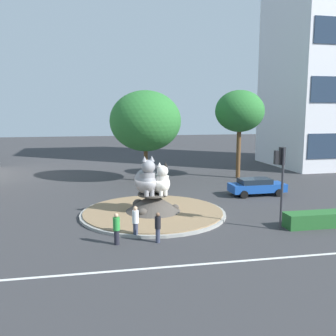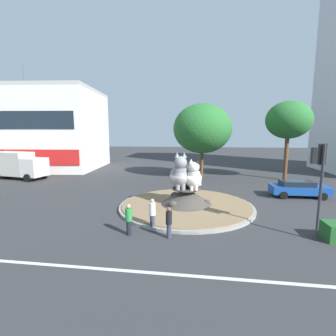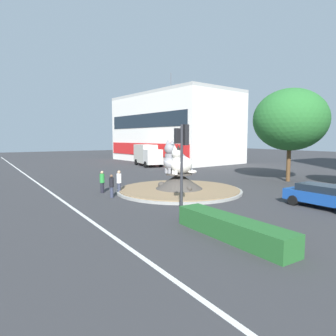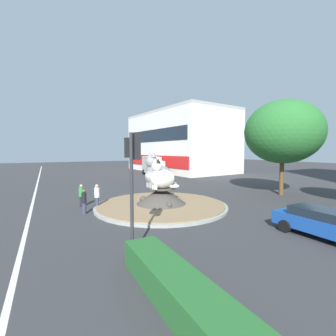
{
  "view_description": "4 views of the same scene",
  "coord_description": "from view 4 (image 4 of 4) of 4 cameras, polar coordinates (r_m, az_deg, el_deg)",
  "views": [
    {
      "loc": [
        -3.75,
        -24.67,
        7.11
      ],
      "look_at": [
        1.27,
        1.15,
        3.02
      ],
      "focal_mm": 40.06,
      "sensor_mm": 36.0,
      "label": 1
    },
    {
      "loc": [
        0.98,
        -17.34,
        5.47
      ],
      "look_at": [
        -1.48,
        0.79,
        2.81
      ],
      "focal_mm": 25.61,
      "sensor_mm": 36.0,
      "label": 2
    },
    {
      "loc": [
        19.45,
        -13.6,
        4.28
      ],
      "look_at": [
        0.72,
        -1.52,
        2.04
      ],
      "focal_mm": 32.11,
      "sensor_mm": 36.0,
      "label": 3
    },
    {
      "loc": [
        15.58,
        -7.66,
        4.26
      ],
      "look_at": [
        -0.39,
        0.79,
        2.9
      ],
      "focal_mm": 24.75,
      "sensor_mm": 36.0,
      "label": 4
    }
  ],
  "objects": [
    {
      "name": "shophouse_block",
      "position": [
        49.02,
        2.76,
        6.36
      ],
      "size": [
        24.48,
        14.92,
        15.25
      ],
      "rotation": [
        0.0,
        0.0,
        0.1
      ],
      "color": "silver",
      "rests_on": "ground"
    },
    {
      "name": "sedan_on_far_lane",
      "position": [
        13.79,
        34.21,
        -11.11
      ],
      "size": [
        4.7,
        2.07,
        1.43
      ],
      "rotation": [
        0.0,
        0.0,
        0.02
      ],
      "color": "#19479E",
      "rests_on": "ground"
    },
    {
      "name": "roundabout_island",
      "position": [
        17.79,
        -1.68,
        -8.09
      ],
      "size": [
        9.93,
        9.93,
        1.49
      ],
      "color": "gray",
      "rests_on": "ground"
    },
    {
      "name": "delivery_box_truck",
      "position": [
        40.01,
        -3.83,
        0.65
      ],
      "size": [
        7.31,
        3.56,
        3.23
      ],
      "rotation": [
        0.0,
        0.0,
        -0.18
      ],
      "color": "silver",
      "rests_on": "ground"
    },
    {
      "name": "second_tree_near_tower",
      "position": [
        24.7,
        26.49,
        7.94
      ],
      "size": [
        7.04,
        7.04,
        9.02
      ],
      "color": "brown",
      "rests_on": "ground"
    },
    {
      "name": "lane_centreline",
      "position": [
        16.19,
        -31.29,
        -11.58
      ],
      "size": [
        112.0,
        0.2,
        0.01
      ],
      "primitive_type": "cube",
      "color": "silver",
      "rests_on": "ground"
    },
    {
      "name": "traffic_light_mast",
      "position": [
        9.21,
        -8.57,
        0.34
      ],
      "size": [
        0.74,
        0.51,
        4.96
      ],
      "rotation": [
        0.0,
        0.0,
        1.51
      ],
      "color": "#2D2D33",
      "rests_on": "ground"
    },
    {
      "name": "pedestrian_black_shirt",
      "position": [
        16.65,
        -19.97,
        -7.62
      ],
      "size": [
        0.32,
        0.32,
        1.68
      ],
      "rotation": [
        0.0,
        0.0,
        6.24
      ],
      "color": "#33384C",
      "rests_on": "ground"
    },
    {
      "name": "clipped_hedge_strip",
      "position": [
        7.1,
        2.95,
        -28.12
      ],
      "size": [
        6.03,
        1.2,
        0.9
      ],
      "primitive_type": "cube",
      "color": "#235B28",
      "rests_on": "ground"
    },
    {
      "name": "pedestrian_white_shirt",
      "position": [
        17.86,
        -17.09,
        -6.56
      ],
      "size": [
        0.37,
        0.37,
        1.8
      ],
      "rotation": [
        0.0,
        0.0,
        4.07
      ],
      "color": "#33384C",
      "rests_on": "ground"
    },
    {
      "name": "cat_statue_white",
      "position": [
        16.92,
        -1.56,
        -2.37
      ],
      "size": [
        1.42,
        2.3,
        2.22
      ],
      "rotation": [
        0.0,
        0.0,
        -1.46
      ],
      "color": "silver",
      "rests_on": "roundabout_island"
    },
    {
      "name": "pedestrian_green_shirt",
      "position": [
        18.81,
        -20.55,
        -6.25
      ],
      "size": [
        0.37,
        0.37,
        1.72
      ],
      "rotation": [
        0.0,
        0.0,
        0.79
      ],
      "color": "black",
      "rests_on": "ground"
    },
    {
      "name": "cat_statue_grey",
      "position": [
        17.83,
        -2.65,
        -1.51
      ],
      "size": [
        1.81,
        2.83,
        2.66
      ],
      "rotation": [
        0.0,
        0.0,
        -1.41
      ],
      "color": "gray",
      "rests_on": "roundabout_island"
    },
    {
      "name": "ground_plane",
      "position": [
        17.88,
        -1.67,
        -9.49
      ],
      "size": [
        160.0,
        160.0,
        0.0
      ],
      "primitive_type": "plane",
      "color": "#333335"
    }
  ]
}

